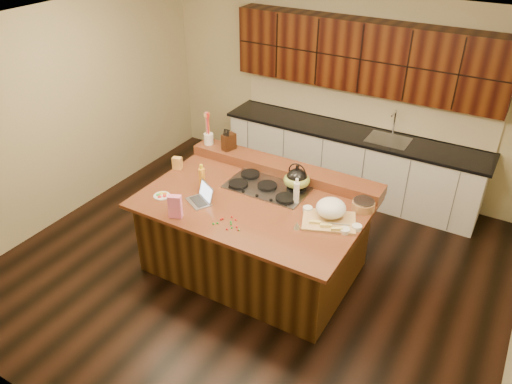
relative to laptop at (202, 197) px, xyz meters
The scene contains 34 objects.
room 0.67m from the laptop, 32.03° to the left, with size 5.52×5.02×2.72m.
island 0.75m from the laptop, 32.03° to the left, with size 2.40×1.60×0.92m.
back_ledge 1.10m from the laptop, 64.71° to the left, with size 2.40×0.30×0.12m, color black.
cooktop 0.76m from the laptop, 51.67° to the left, with size 0.92×0.52×0.05m.
back_counter 2.63m from the laptop, 73.01° to the left, with size 3.70×0.66×2.40m.
kettle 1.06m from the laptop, 43.24° to the left, with size 0.24×0.24×0.21m, color black.
green_bowl 1.06m from the laptop, 43.24° to the left, with size 0.30×0.30×0.16m, color olive.
laptop is the anchor object (origin of this frame).
oil_bottle 0.25m from the laptop, 124.53° to the left, with size 0.07×0.07×0.27m, color orange.
vinegar_bottle 1.01m from the laptop, 28.20° to the left, with size 0.06×0.06×0.25m, color silver.
wooden_tray 1.37m from the laptop, 16.24° to the left, with size 0.63×0.55×0.21m.
ramekin_a 1.13m from the laptop, 20.87° to the left, with size 0.10×0.10×0.04m, color white.
ramekin_b 1.66m from the laptop, 12.22° to the left, with size 0.10×0.10×0.04m, color white.
ramekin_c 1.56m from the laptop, ahead, with size 0.10×0.10×0.04m, color white.
strainer_bowl 1.71m from the laptop, 25.03° to the left, with size 0.24×0.24×0.09m, color #996B3F.
kitchen_timer 1.10m from the laptop, ahead, with size 0.08×0.08×0.07m, color silver.
pink_bag 0.39m from the laptop, 99.09° to the right, with size 0.13×0.07×0.25m, color pink.
candy_plate 0.47m from the laptop, 162.21° to the right, with size 0.18×0.18×0.01m, color white.
package_box 0.81m from the laptop, 146.80° to the left, with size 0.11×0.07×0.15m, color gold.
utensil_crock 1.17m from the laptop, 121.15° to the left, with size 0.12×0.12×0.14m, color white.
knife_block 1.05m from the laptop, 106.66° to the left, with size 0.10×0.17×0.20m, color black.
gumdrop_0 0.60m from the laptop, 30.75° to the right, with size 0.02×0.02×0.02m, color red.
gumdrop_1 0.47m from the laptop, 35.38° to the right, with size 0.02×0.02×0.02m, color #198C26.
gumdrop_2 0.42m from the laptop, 24.84° to the right, with size 0.02×0.02×0.02m, color red.
gumdrop_3 0.55m from the laptop, 22.94° to the right, with size 0.02×0.02×0.02m, color #198C26.
gumdrop_4 0.67m from the laptop, 22.98° to the right, with size 0.02×0.02×0.02m, color red.
gumdrop_5 0.52m from the laptop, 20.73° to the right, with size 0.02×0.02×0.02m, color #198C26.
gumdrop_6 0.52m from the laptop, 13.90° to the right, with size 0.02×0.02×0.02m, color red.
gumdrop_7 0.61m from the laptop, 25.71° to the right, with size 0.02×0.02×0.02m, color #198C26.
gumdrop_8 0.46m from the laptop, 12.67° to the right, with size 0.02×0.02×0.02m, color red.
gumdrop_9 0.68m from the laptop, 22.55° to the right, with size 0.02×0.02×0.02m, color #198C26.
gumdrop_10 0.42m from the laptop, 27.81° to the right, with size 0.02×0.02×0.02m, color red.
gumdrop_11 0.46m from the laptop, 40.49° to the right, with size 0.02×0.02×0.02m, color #198C26.
gumdrop_12 0.62m from the laptop, 21.14° to the right, with size 0.02×0.02×0.02m, color red.
Camera 1 is at (2.31, -3.91, 3.81)m, focal length 35.00 mm.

